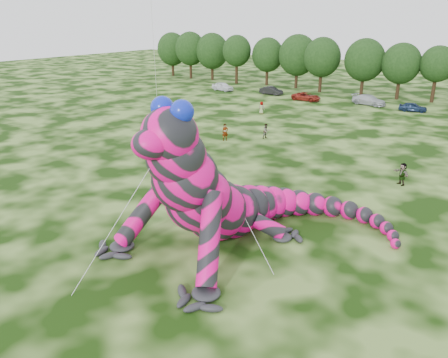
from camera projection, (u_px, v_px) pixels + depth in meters
ground at (211, 248)px, 25.53m from camera, size 240.00×240.00×0.00m
inflatable_gecko at (230, 165)px, 25.65m from camera, size 17.48×19.95×9.07m
flying_kite at (151, 2)px, 33.59m from camera, size 4.45×4.34×15.86m
tree_0 at (172, 54)px, 98.64m from camera, size 6.91×6.22×9.51m
tree_1 at (190, 55)px, 94.36m from camera, size 6.74×6.07×9.81m
tree_2 at (212, 57)px, 92.08m from camera, size 7.04×6.34×9.64m
tree_3 at (237, 59)px, 86.90m from camera, size 5.81×5.23×9.44m
tree_4 at (267, 62)px, 84.98m from camera, size 6.22×5.60×9.06m
tree_5 at (297, 62)px, 81.14m from camera, size 7.16×6.44×9.80m
tree_6 at (322, 65)px, 76.87m from camera, size 6.52×5.86×9.49m
tree_7 at (364, 68)px, 72.96m from camera, size 6.68×6.01×9.48m
tree_8 at (400, 71)px, 70.05m from camera, size 6.14×5.53×8.94m
tree_9 at (436, 74)px, 67.55m from camera, size 5.27×4.74×8.68m
car_0 at (223, 86)px, 79.73m from camera, size 4.70×2.61×1.51m
car_1 at (271, 91)px, 75.62m from camera, size 4.28×1.79×1.37m
car_2 at (306, 97)px, 70.19m from camera, size 4.71×2.24×1.30m
car_3 at (369, 100)px, 66.72m from camera, size 5.55×3.14×1.52m
car_4 at (413, 107)px, 62.09m from camera, size 4.01×2.16×1.30m
spectator_4 at (261, 108)px, 60.54m from camera, size 0.86×0.59×1.70m
spectator_0 at (225, 132)px, 47.42m from camera, size 0.77×0.81×1.86m
spectator_5 at (402, 174)px, 34.88m from camera, size 1.66×1.49×1.83m
spectator_1 at (266, 131)px, 48.25m from camera, size 0.87×0.97×1.67m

